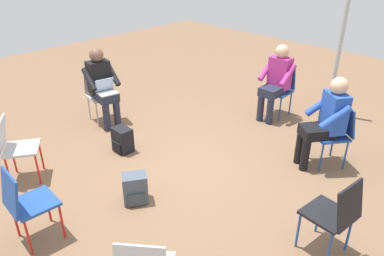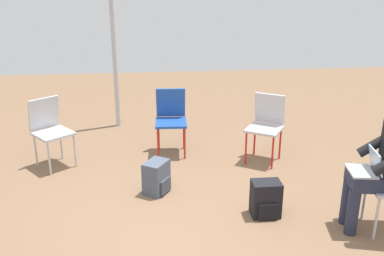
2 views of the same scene
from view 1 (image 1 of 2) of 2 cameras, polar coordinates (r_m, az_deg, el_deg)
name	(u,v)px [view 1 (image 1 of 2)]	position (r m, az deg, el deg)	size (l,w,h in m)	color
ground_plane	(183,169)	(5.03, -1.36, -6.23)	(14.00, 14.00, 0.00)	brown
chair_east	(99,92)	(6.36, -13.98, 5.41)	(0.49, 0.46, 0.85)	#B7B7BC
chair_south	(280,87)	(6.53, 13.31, 6.07)	(0.42, 0.45, 0.85)	#1E4799
chair_west	(335,213)	(3.78, 20.99, -11.97)	(0.47, 0.44, 0.85)	black
chair_north	(26,201)	(4.01, -24.03, -10.15)	(0.42, 0.46, 0.85)	#1E4799
chair_northeast	(14,145)	(5.07, -25.45, -2.34)	(0.56, 0.58, 0.85)	#B7B7BC
chair_southwest	(336,131)	(5.26, 21.07, -0.41)	(0.57, 0.58, 0.85)	#1E4799
person_with_laptop	(102,83)	(6.14, -13.56, 6.65)	(0.57, 0.55, 1.24)	#23283D
person_in_magenta	(276,79)	(6.33, 12.74, 7.36)	(0.51, 0.53, 1.24)	#23283D
person_in_blue	(327,118)	(5.09, 19.81, 1.41)	(0.63, 0.63, 1.24)	black
backpack_near_laptop_user	(135,190)	(4.43, -8.66, -9.30)	(0.32, 0.34, 0.36)	#475160
backpack_by_empty_chair	(123,141)	(5.45, -10.51, -1.98)	(0.28, 0.25, 0.36)	black
tent_pole_near	(342,36)	(6.57, 21.87, 12.89)	(0.07, 0.07, 2.71)	#B2B2B7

